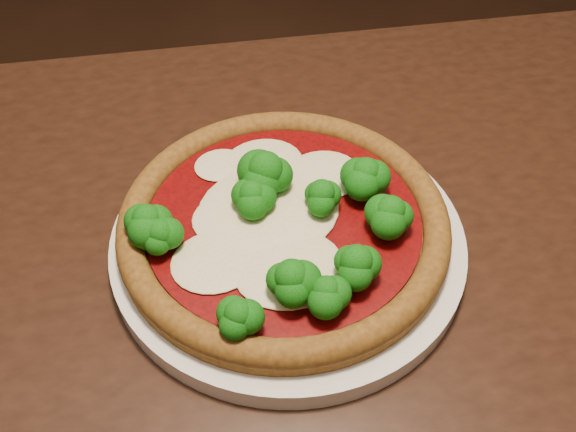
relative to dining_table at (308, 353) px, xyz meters
name	(u,v)px	position (x,y,z in m)	size (l,w,h in m)	color
dining_table	(308,353)	(0.00, 0.00, 0.00)	(1.30, 0.92, 0.75)	black
plate	(288,241)	(0.00, 0.04, 0.12)	(0.29, 0.29, 0.02)	silver
pizza	(283,221)	(-0.01, 0.04, 0.14)	(0.27, 0.27, 0.06)	brown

